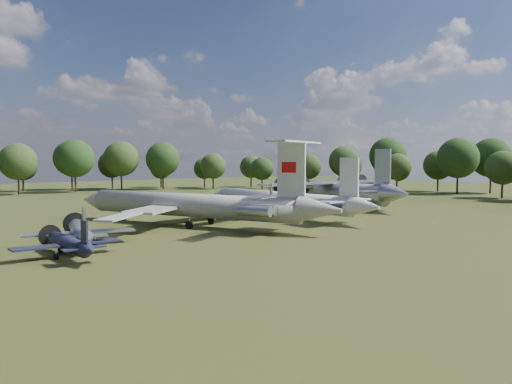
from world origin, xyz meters
TOP-DOWN VIEW (x-y plane):
  - ground at (0.00, 0.00)m, footprint 300.00×300.00m
  - il62_airliner at (-2.95, 2.60)m, footprint 54.23×60.02m
  - tu104_jet at (15.38, 3.43)m, footprint 34.61×44.64m
  - an12_transport at (35.47, 9.59)m, footprint 37.08×40.87m
  - small_prop_west at (-24.60, -10.31)m, footprint 10.80×14.64m
  - small_prop_northwest at (-21.48, -4.32)m, footprint 16.05×19.39m
  - person_on_il62 at (2.47, -9.71)m, footprint 0.79×0.65m

SIDE VIEW (x-z plane):
  - ground at x=0.00m, z-range 0.00..0.00m
  - small_prop_west at x=-24.60m, z-range 0.00..2.13m
  - small_prop_northwest at x=-21.48m, z-range 0.00..2.49m
  - tu104_jet at x=15.38m, z-range 0.00..4.28m
  - il62_airliner at x=-2.95m, z-range 0.00..4.81m
  - an12_transport at x=35.47m, z-range 0.00..5.09m
  - person_on_il62 at x=2.47m, z-range 4.81..6.67m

